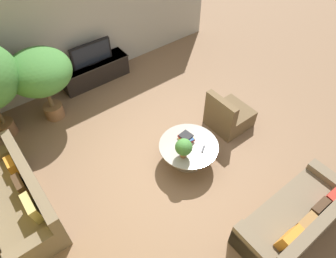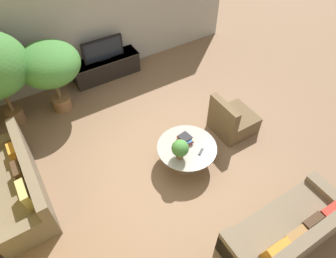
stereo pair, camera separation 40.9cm
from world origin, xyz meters
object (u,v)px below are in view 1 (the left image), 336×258
object	(u,v)px
potted_plant_tabletop	(184,147)
media_console	(95,72)
couch_near_entry	(298,219)
coffee_table	(188,150)
television	(91,53)
armchair_wicker	(228,116)
couch_by_wall	(20,200)
potted_palm_corner	(40,73)

from	to	relation	value
potted_plant_tabletop	media_console	bearing A→B (deg)	89.00
couch_near_entry	potted_plant_tabletop	distance (m)	2.11
media_console	coffee_table	size ratio (longest dim) A/B	1.54
television	couch_near_entry	distance (m)	5.44
armchair_wicker	media_console	bearing A→B (deg)	25.06
armchair_wicker	couch_by_wall	bearing A→B (deg)	80.24
armchair_wicker	potted_palm_corner	xyz separation A→B (m)	(-2.78, 2.52, 0.88)
armchair_wicker	potted_plant_tabletop	distance (m)	1.60
couch_by_wall	potted_palm_corner	distance (m)	2.41
potted_palm_corner	couch_near_entry	bearing A→B (deg)	-67.66
coffee_table	armchair_wicker	bearing A→B (deg)	9.22
media_console	armchair_wicker	world-z (taller)	armchair_wicker
media_console	potted_plant_tabletop	size ratio (longest dim) A/B	4.28
armchair_wicker	potted_plant_tabletop	world-z (taller)	armchair_wicker
media_console	potted_palm_corner	xyz separation A→B (m)	(-1.33, -0.57, 0.88)
coffee_table	couch_near_entry	world-z (taller)	couch_near_entry
coffee_table	armchair_wicker	world-z (taller)	armchair_wicker
couch_by_wall	couch_near_entry	world-z (taller)	same
couch_near_entry	potted_palm_corner	bearing A→B (deg)	-67.66
television	potted_palm_corner	world-z (taller)	potted_palm_corner
television	armchair_wicker	xyz separation A→B (m)	(1.45, -3.09, -0.51)
coffee_table	couch_by_wall	distance (m)	2.99
couch_by_wall	potted_plant_tabletop	distance (m)	2.83
television	couch_by_wall	xyz separation A→B (m)	(-2.67, -2.39, -0.49)
coffee_table	armchair_wicker	size ratio (longest dim) A/B	1.27
television	couch_by_wall	bearing A→B (deg)	-138.17
potted_palm_corner	potted_plant_tabletop	size ratio (longest dim) A/B	4.10
potted_plant_tabletop	couch_near_entry	bearing A→B (deg)	-70.16
coffee_table	couch_near_entry	size ratio (longest dim) A/B	0.54
coffee_table	television	bearing A→B (deg)	93.07
couch_by_wall	potted_plant_tabletop	xyz separation A→B (m)	(2.61, -1.04, 0.40)
couch_near_entry	potted_plant_tabletop	xyz separation A→B (m)	(-0.70, 1.95, 0.39)
potted_plant_tabletop	coffee_table	bearing A→B (deg)	28.16
media_console	potted_palm_corner	world-z (taller)	potted_palm_corner
coffee_table	potted_plant_tabletop	world-z (taller)	potted_plant_tabletop
couch_by_wall	armchair_wicker	world-z (taller)	armchair_wicker
television	potted_plant_tabletop	bearing A→B (deg)	-91.00
television	potted_palm_corner	distance (m)	1.50
coffee_table	potted_palm_corner	size ratio (longest dim) A/B	0.68
couch_by_wall	potted_palm_corner	xyz separation A→B (m)	(1.33, 1.82, 0.86)
television	couch_near_entry	xyz separation A→B (m)	(0.64, -5.38, -0.49)
television	potted_plant_tabletop	xyz separation A→B (m)	(-0.06, -3.43, -0.10)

